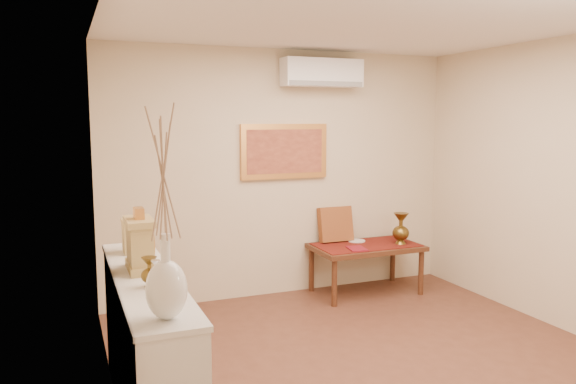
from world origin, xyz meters
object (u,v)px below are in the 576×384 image
display_ledge (147,350)px  low_table (366,251)px  brass_urn_tall (401,225)px  white_vase (164,211)px  mantel_clock (140,244)px  wooden_chest (134,236)px

display_ledge → low_table: (2.67, 1.88, -0.01)m
brass_urn_tall → display_ledge: size_ratio=0.21×
white_vase → low_table: (2.68, 2.71, -1.03)m
brass_urn_tall → mantel_clock: mantel_clock is taller
display_ledge → wooden_chest: (0.02, 0.66, 0.61)m
mantel_clock → low_table: 3.27m
white_vase → low_table: size_ratio=0.89×
wooden_chest → display_ledge: bearing=-91.8°
mantel_clock → low_table: bearing=33.1°
white_vase → display_ledge: bearing=90.0°
white_vase → display_ledge: (0.00, 0.83, -1.02)m
brass_urn_tall → display_ledge: brass_urn_tall is taller
brass_urn_tall → low_table: size_ratio=0.36×
low_table → white_vase: bearing=-134.6°
mantel_clock → display_ledge: bearing=-89.6°
brass_urn_tall → low_table: brass_urn_tall is taller
wooden_chest → low_table: bearing=24.7°
brass_urn_tall → display_ledge: 3.54m
mantel_clock → low_table: (2.68, 1.75, -0.67)m
mantel_clock → wooden_chest: bearing=87.7°
display_ledge → wooden_chest: size_ratio=8.28×
mantel_clock → wooden_chest: (0.02, 0.53, -0.05)m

